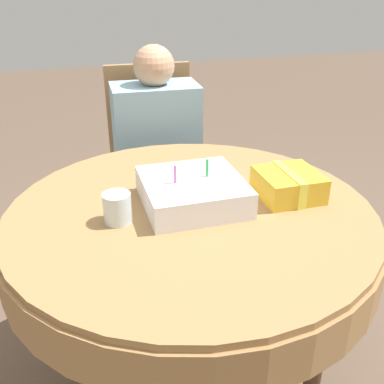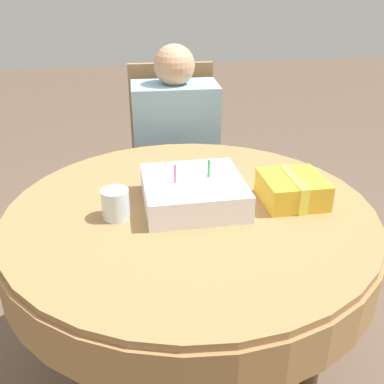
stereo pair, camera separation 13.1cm
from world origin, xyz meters
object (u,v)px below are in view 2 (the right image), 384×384
at_px(drinking_glass, 115,204).
at_px(birthday_cake, 193,192).
at_px(person, 176,142).
at_px(gift_box, 292,189).
at_px(chair, 174,162).

bearing_deg(drinking_glass, birthday_cake, 10.62).
height_order(person, gift_box, person).
distance_m(chair, gift_box, 0.95).
xyz_separation_m(chair, drinking_glass, (-0.29, -0.89, 0.26)).
xyz_separation_m(birthday_cake, gift_box, (0.30, -0.03, -0.00)).
xyz_separation_m(birthday_cake, drinking_glass, (-0.23, -0.04, 0.00)).
bearing_deg(chair, person, -90.00).
height_order(chair, drinking_glass, chair).
bearing_deg(gift_box, person, 107.39).
relative_size(person, gift_box, 5.78).
xyz_separation_m(chair, gift_box, (0.24, -0.88, 0.26)).
distance_m(birthday_cake, drinking_glass, 0.23).
height_order(chair, gift_box, chair).
xyz_separation_m(chair, birthday_cake, (-0.06, -0.85, 0.26)).
distance_m(person, gift_box, 0.82).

